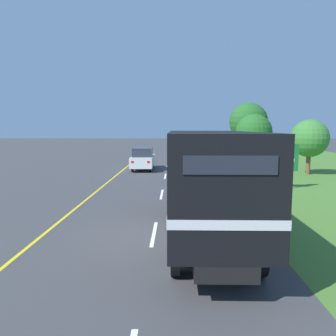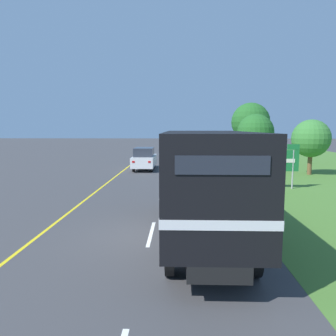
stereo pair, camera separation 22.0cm
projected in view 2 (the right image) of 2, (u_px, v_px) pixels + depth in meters
ground_plane at (151, 235)px, 10.86m from camera, size 200.00×200.00×0.00m
edge_line_yellow at (118, 175)px, 24.87m from camera, size 0.12×58.97×0.01m
centre_dash_near at (151, 233)px, 11.07m from camera, size 0.12×2.60×0.01m
centre_dash_mid_a at (161, 194)px, 17.61m from camera, size 0.12×2.60×0.01m
centre_dash_mid_b at (166, 176)px, 24.16m from camera, size 0.12×2.60×0.01m
centre_dash_far at (169, 166)px, 30.71m from camera, size 0.12×2.60×0.01m
centre_dash_farthest at (170, 159)px, 37.25m from camera, size 0.12×2.60×0.01m
horse_trailer_truck at (204, 179)px, 10.30m from camera, size 2.38×8.83×3.44m
lead_car_white at (144, 158)px, 27.86m from camera, size 1.80×4.62×1.89m
lead_car_silver_ahead at (185, 150)px, 37.50m from camera, size 1.80×3.94×1.95m
highway_sign at (281, 161)px, 19.01m from camera, size 2.17×0.09×2.61m
roadside_tree_near at (311, 139)px, 24.68m from camera, size 2.85×2.85×4.19m
roadside_tree_mid at (255, 132)px, 30.81m from camera, size 3.42×3.42×4.85m
roadside_tree_far at (250, 122)px, 35.76m from camera, size 4.16×4.16×6.28m
delineator_post at (279, 223)px, 10.52m from camera, size 0.08×0.08×0.95m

